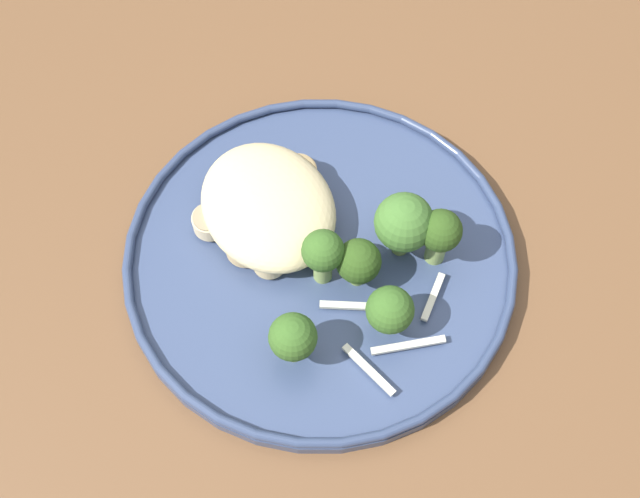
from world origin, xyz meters
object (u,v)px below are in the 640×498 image
(seared_scallop_on_noodles, at_px, (269,260))
(seared_scallop_front_small, at_px, (246,246))
(seared_scallop_rear_pale, at_px, (274,223))
(dinner_plate, at_px, (320,257))
(seared_scallop_tiny_bay, at_px, (299,174))
(broccoli_floret_center_pile, at_px, (404,223))
(broccoli_floret_small_sprig, at_px, (360,261))
(broccoli_floret_split_head, at_px, (440,233))
(seared_scallop_center_golden, at_px, (239,208))
(broccoli_floret_rear_charred, at_px, (394,308))
(broccoli_floret_left_leaning, at_px, (323,253))
(seared_scallop_right_edge, at_px, (210,221))
(broccoli_floret_tall_stalk, at_px, (293,338))

(seared_scallop_on_noodles, height_order, seared_scallop_front_small, seared_scallop_on_noodles)
(seared_scallop_front_small, bearing_deg, seared_scallop_rear_pale, 106.38)
(dinner_plate, xyz_separation_m, seared_scallop_tiny_bay, (-0.06, 0.02, 0.01))
(broccoli_floret_center_pile, bearing_deg, broccoli_floret_small_sprig, -79.17)
(broccoli_floret_small_sprig, distance_m, broccoli_floret_split_head, 0.06)
(seared_scallop_center_golden, height_order, broccoli_floret_split_head, broccoli_floret_split_head)
(dinner_plate, distance_m, seared_scallop_rear_pale, 0.04)
(seared_scallop_center_golden, xyz_separation_m, seared_scallop_rear_pale, (0.02, 0.02, -0.00))
(seared_scallop_on_noodles, relative_size, broccoli_floret_small_sprig, 0.55)
(seared_scallop_on_noodles, bearing_deg, broccoli_floret_rear_charred, 34.03)
(broccoli_floret_rear_charred, bearing_deg, broccoli_floret_small_sprig, -177.07)
(dinner_plate, bearing_deg, seared_scallop_front_small, -120.53)
(seared_scallop_center_golden, height_order, seared_scallop_on_noodles, seared_scallop_on_noodles)
(seared_scallop_on_noodles, height_order, broccoli_floret_rear_charred, broccoli_floret_rear_charred)
(broccoli_floret_left_leaning, bearing_deg, broccoli_floret_center_pile, 83.75)
(seared_scallop_tiny_bay, xyz_separation_m, seared_scallop_right_edge, (0.01, -0.08, -0.00))
(broccoli_floret_split_head, bearing_deg, broccoli_floret_rear_charred, -59.74)
(seared_scallop_right_edge, bearing_deg, seared_scallop_center_golden, 92.81)
(broccoli_floret_rear_charred, bearing_deg, seared_scallop_right_edge, -148.93)
(seared_scallop_tiny_bay, xyz_separation_m, broccoli_floret_tall_stalk, (0.13, -0.07, 0.02))
(broccoli_floret_left_leaning, bearing_deg, seared_scallop_tiny_bay, 164.67)
(seared_scallop_right_edge, bearing_deg, broccoli_floret_center_pile, 55.18)
(dinner_plate, height_order, seared_scallop_rear_pale, seared_scallop_rear_pale)
(broccoli_floret_left_leaning, bearing_deg, seared_scallop_center_golden, -157.49)
(seared_scallop_center_golden, bearing_deg, broccoli_floret_split_head, 48.12)
(seared_scallop_rear_pale, distance_m, broccoli_floret_tall_stalk, 0.10)
(seared_scallop_on_noodles, relative_size, seared_scallop_tiny_bay, 0.79)
(broccoli_floret_small_sprig, bearing_deg, seared_scallop_front_small, -132.69)
(seared_scallop_front_small, xyz_separation_m, broccoli_floret_rear_charred, (0.10, 0.06, 0.02))
(dinner_plate, bearing_deg, seared_scallop_right_edge, -133.60)
(dinner_plate, xyz_separation_m, seared_scallop_front_small, (-0.03, -0.05, 0.01))
(dinner_plate, height_order, seared_scallop_center_golden, seared_scallop_center_golden)
(broccoli_floret_split_head, bearing_deg, seared_scallop_front_small, -119.34)
(seared_scallop_on_noodles, distance_m, broccoli_floret_tall_stalk, 0.07)
(broccoli_floret_tall_stalk, xyz_separation_m, broccoli_floret_split_head, (-0.02, 0.13, 0.00))
(seared_scallop_tiny_bay, bearing_deg, seared_scallop_rear_pale, -50.90)
(seared_scallop_tiny_bay, bearing_deg, seared_scallop_on_noodles, -43.31)
(broccoli_floret_rear_charred, distance_m, broccoli_floret_tall_stalk, 0.07)
(seared_scallop_rear_pale, xyz_separation_m, broccoli_floret_center_pile, (0.06, 0.07, 0.03))
(seared_scallop_center_golden, relative_size, broccoli_floret_rear_charred, 0.55)
(seared_scallop_right_edge, distance_m, broccoli_floret_rear_charred, 0.15)
(seared_scallop_on_noodles, height_order, broccoli_floret_center_pile, broccoli_floret_center_pile)
(dinner_plate, relative_size, seared_scallop_rear_pale, 9.75)
(dinner_plate, xyz_separation_m, broccoli_floret_tall_stalk, (0.06, -0.05, 0.03))
(seared_scallop_front_small, relative_size, seared_scallop_right_edge, 1.13)
(seared_scallop_on_noodles, height_order, broccoli_floret_tall_stalk, broccoli_floret_tall_stalk)
(seared_scallop_front_small, distance_m, broccoli_floret_center_pile, 0.12)
(dinner_plate, relative_size, seared_scallop_front_small, 9.65)
(seared_scallop_tiny_bay, xyz_separation_m, broccoli_floret_center_pile, (0.09, 0.04, 0.02))
(seared_scallop_rear_pale, relative_size, seared_scallop_front_small, 0.99)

